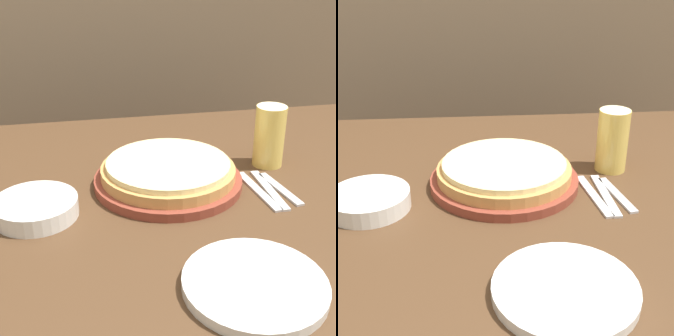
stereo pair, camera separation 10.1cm
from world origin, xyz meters
TOP-DOWN VIEW (x-y plane):
  - dining_table at (0.00, 0.00)m, footprint 1.55×1.00m
  - pizza_on_board at (0.07, 0.04)m, footprint 0.32×0.32m
  - beer_glass at (0.33, 0.09)m, footprint 0.07×0.07m
  - dinner_plate at (0.13, -0.33)m, footprint 0.22×0.22m
  - side_bowl at (-0.21, -0.04)m, footprint 0.16×0.16m
  - fork at (0.25, -0.03)m, footprint 0.04×0.18m
  - dinner_knife at (0.28, -0.03)m, footprint 0.02×0.18m
  - spoon at (0.30, -0.03)m, footprint 0.04×0.15m

SIDE VIEW (x-z plane):
  - dining_table at x=0.00m, z-range 0.00..0.72m
  - fork at x=0.25m, z-range 0.72..0.72m
  - dinner_knife at x=0.28m, z-range 0.72..0.72m
  - spoon at x=0.30m, z-range 0.72..0.72m
  - dinner_plate at x=0.13m, z-range 0.72..0.74m
  - side_bowl at x=-0.21m, z-range 0.72..0.76m
  - pizza_on_board at x=0.07m, z-range 0.72..0.77m
  - beer_glass at x=0.33m, z-range 0.73..0.87m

